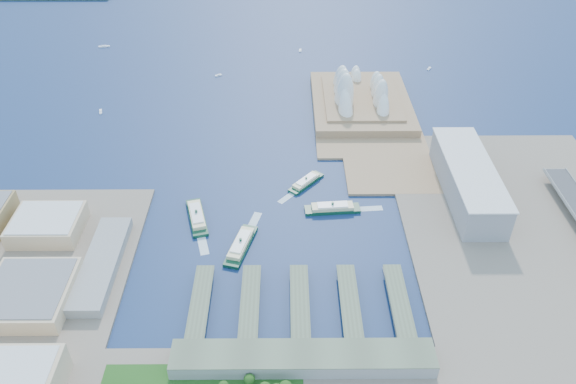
{
  "coord_description": "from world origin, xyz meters",
  "views": [
    {
      "loc": [
        2.1,
        -399.24,
        365.22
      ],
      "look_at": [
        4.91,
        64.19,
        18.0
      ],
      "focal_mm": 35.0,
      "sensor_mm": 36.0,
      "label": 1
    }
  ],
  "objects_px": {
    "ferry_a": "(197,215)",
    "ferry_b": "(306,181)",
    "ferry_c": "(241,243)",
    "toaster_building": "(468,180)",
    "ferry_d": "(332,206)",
    "opera_house": "(362,86)"
  },
  "relations": [
    {
      "from": "ferry_b",
      "to": "ferry_a",
      "type": "bearing_deg",
      "value": -111.35
    },
    {
      "from": "toaster_building",
      "to": "ferry_a",
      "type": "height_order",
      "value": "toaster_building"
    },
    {
      "from": "ferry_b",
      "to": "toaster_building",
      "type": "bearing_deg",
      "value": 32.95
    },
    {
      "from": "ferry_a",
      "to": "ferry_d",
      "type": "relative_size",
      "value": 1.04
    },
    {
      "from": "ferry_a",
      "to": "ferry_c",
      "type": "bearing_deg",
      "value": -57.21
    },
    {
      "from": "toaster_building",
      "to": "ferry_a",
      "type": "distance_m",
      "value": 285.94
    },
    {
      "from": "toaster_building",
      "to": "ferry_d",
      "type": "height_order",
      "value": "toaster_building"
    },
    {
      "from": "ferry_b",
      "to": "ferry_d",
      "type": "bearing_deg",
      "value": -20.84
    },
    {
      "from": "ferry_a",
      "to": "ferry_b",
      "type": "height_order",
      "value": "ferry_a"
    },
    {
      "from": "ferry_b",
      "to": "ferry_c",
      "type": "xyz_separation_m",
      "value": [
        -65.78,
        -103.45,
        1.05
      ]
    },
    {
      "from": "ferry_c",
      "to": "opera_house",
      "type": "bearing_deg",
      "value": -101.93
    },
    {
      "from": "toaster_building",
      "to": "ferry_d",
      "type": "relative_size",
      "value": 2.7
    },
    {
      "from": "opera_house",
      "to": "ferry_d",
      "type": "xyz_separation_m",
      "value": [
        -54.1,
        -224.34,
        -26.58
      ]
    },
    {
      "from": "ferry_b",
      "to": "ferry_d",
      "type": "relative_size",
      "value": 0.85
    },
    {
      "from": "toaster_building",
      "to": "ferry_d",
      "type": "distance_m",
      "value": 146.92
    },
    {
      "from": "ferry_b",
      "to": "ferry_c",
      "type": "relative_size",
      "value": 0.81
    },
    {
      "from": "toaster_building",
      "to": "ferry_c",
      "type": "xyz_separation_m",
      "value": [
        -235.59,
        -80.37,
        -14.86
      ]
    },
    {
      "from": "ferry_c",
      "to": "ferry_d",
      "type": "bearing_deg",
      "value": -133.01
    },
    {
      "from": "opera_house",
      "to": "toaster_building",
      "type": "distance_m",
      "value": 219.62
    },
    {
      "from": "opera_house",
      "to": "ferry_d",
      "type": "height_order",
      "value": "opera_house"
    },
    {
      "from": "ferry_c",
      "to": "ferry_d",
      "type": "relative_size",
      "value": 1.04
    },
    {
      "from": "opera_house",
      "to": "toaster_building",
      "type": "relative_size",
      "value": 1.16
    }
  ]
}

